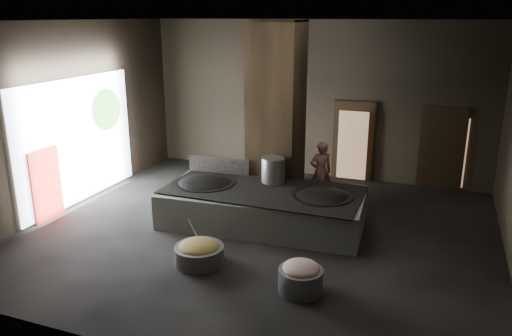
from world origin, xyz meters
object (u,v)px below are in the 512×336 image
at_px(wok_left, 205,186).
at_px(veg_basin, 199,255).
at_px(wok_right, 322,199).
at_px(stock_pot, 273,170).
at_px(hearth_platform, 263,207).
at_px(cook, 321,172).
at_px(meat_basin, 301,280).

height_order(wok_left, veg_basin, wok_left).
relative_size(wok_right, veg_basin, 1.39).
height_order(wok_left, wok_right, wok_left).
bearing_deg(stock_pot, hearth_platform, -95.19).
bearing_deg(cook, meat_basin, 67.44).
bearing_deg(cook, wok_left, 7.34).
height_order(wok_left, stock_pot, stock_pot).
xyz_separation_m(stock_pot, meat_basin, (1.58, -3.12, -0.92)).
relative_size(hearth_platform, veg_basin, 4.72).
bearing_deg(cook, hearth_platform, 32.68).
bearing_deg(hearth_platform, cook, 61.07).
relative_size(wok_left, cook, 0.90).
bearing_deg(veg_basin, stock_pot, 79.24).
relative_size(wok_right, meat_basin, 1.70).
relative_size(stock_pot, veg_basin, 0.62).
relative_size(wok_right, cook, 0.84).
xyz_separation_m(wok_left, veg_basin, (0.96, -2.22, -0.57)).
relative_size(stock_pot, cook, 0.37).
xyz_separation_m(hearth_platform, veg_basin, (-0.49, -2.27, -0.22)).
bearing_deg(wok_left, veg_basin, -66.48).
height_order(hearth_platform, meat_basin, hearth_platform).
bearing_deg(cook, wok_right, 72.41).
xyz_separation_m(wok_right, stock_pot, (-1.30, 0.50, 0.38)).
bearing_deg(wok_right, veg_basin, -128.39).
xyz_separation_m(wok_right, meat_basin, (0.28, -2.62, -0.54)).
bearing_deg(hearth_platform, wok_right, -1.63).
bearing_deg(veg_basin, hearth_platform, 77.91).
distance_m(hearth_platform, stock_pot, 0.92).
bearing_deg(meat_basin, veg_basin, 171.71).
height_order(hearth_platform, cook, cook).
height_order(wok_right, meat_basin, wok_right).
bearing_deg(stock_pot, meat_basin, -63.20).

